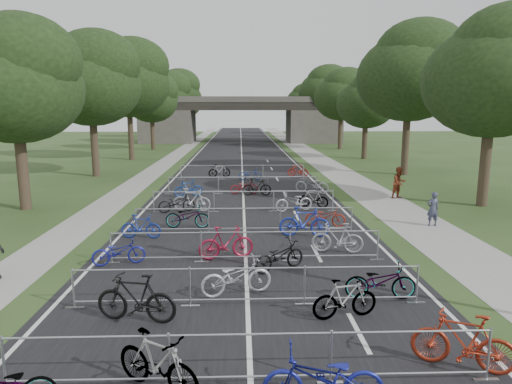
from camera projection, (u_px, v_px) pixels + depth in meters
road at (241, 150)px, 57.89m from camera, size 11.00×140.00×0.01m
sidewalk_right at (304, 150)px, 58.17m from camera, size 3.00×140.00×0.01m
sidewalk_left at (182, 151)px, 57.63m from camera, size 2.00×140.00×0.01m
lane_markings at (241, 151)px, 57.89m from camera, size 0.12×140.00×0.00m
overpass_bridge at (241, 120)px, 72.00m from camera, size 31.00×8.00×7.05m
tree_left_0 at (16, 83)px, 22.84m from camera, size 6.72×6.72×10.25m
tree_right_0 at (496, 75)px, 23.60m from camera, size 7.17×7.17×10.93m
tree_left_1 at (92, 81)px, 34.49m from camera, size 7.56×7.56×11.53m
tree_right_1 at (411, 74)px, 35.22m from camera, size 8.18×8.18×12.47m
tree_left_2 at (129, 80)px, 46.14m from camera, size 8.40×8.40×12.81m
tree_right_2 at (367, 102)px, 47.37m from camera, size 6.16×6.16×9.39m
tree_left_3 at (152, 99)px, 58.23m from camera, size 6.72×6.72×10.25m
tree_right_3 at (342, 95)px, 58.99m from camera, size 7.17×7.17×10.93m
tree_left_4 at (167, 95)px, 69.88m from camera, size 7.56×7.56×11.53m
tree_right_4 at (325, 91)px, 70.61m from camera, size 8.18×8.18×12.47m
tree_left_5 at (177, 92)px, 81.53m from camera, size 8.40×8.40×12.81m
tree_right_5 at (313, 105)px, 82.76m from camera, size 6.16×6.16×9.39m
tree_left_6 at (185, 103)px, 93.62m from camera, size 6.72×6.72×10.25m
tree_right_6 at (304, 100)px, 94.38m from camera, size 7.17×7.17×10.93m
barrier_row_0 at (251, 359)px, 8.64m from camera, size 9.70×0.08×1.10m
barrier_row_1 at (247, 286)px, 12.18m from camera, size 9.70×0.08×1.10m
barrier_row_2 at (246, 246)px, 15.72m from camera, size 9.70×0.08×1.10m
barrier_row_3 at (245, 220)px, 19.45m from camera, size 9.70×0.08×1.10m
barrier_row_4 at (244, 201)px, 23.39m from camera, size 9.70×0.08×1.10m
barrier_row_5 at (243, 185)px, 28.30m from camera, size 9.70×0.08×1.10m
barrier_row_6 at (243, 172)px, 34.20m from camera, size 9.70×0.08×1.10m
bike_1 at (157, 363)px, 8.43m from camera, size 1.94×1.52×1.17m
bike_2 at (323, 379)px, 7.96m from camera, size 2.18×0.87×1.12m
bike_3 at (463, 341)px, 9.17m from camera, size 2.07×1.35×1.21m
bike_4 at (136, 298)px, 11.22m from camera, size 2.15×1.01×1.24m
bike_5 at (236, 277)px, 12.88m from camera, size 2.18×1.27×1.08m
bike_6 at (345, 299)px, 11.43m from camera, size 1.80×0.85×1.04m
bike_7 at (380, 282)px, 12.60m from camera, size 1.98×0.78×1.02m
bike_8 at (119, 252)px, 15.39m from camera, size 1.85×1.07×0.92m
bike_9 at (226, 243)px, 15.98m from camera, size 2.04×1.01×1.18m
bike_10 at (279, 256)px, 14.83m from camera, size 1.96×1.54×0.99m
bike_11 at (337, 238)px, 16.65m from camera, size 1.95×0.90×1.13m
bike_12 at (141, 227)px, 18.53m from camera, size 1.70×0.62×1.00m
bike_13 at (188, 217)px, 20.17m from camera, size 1.98×0.77×1.03m
bike_14 at (305, 222)px, 18.73m from camera, size 2.15×0.90×1.26m
bike_15 at (325, 217)px, 20.41m from camera, size 1.87×0.99×0.93m
bike_16 at (177, 203)px, 23.26m from camera, size 1.98×1.20×0.98m
bike_17 at (192, 200)px, 23.41m from camera, size 2.06×0.91×1.19m
bike_18 at (294, 201)px, 23.44m from camera, size 2.12×1.23×1.05m
bike_19 at (313, 199)px, 24.36m from camera, size 1.68×1.11×0.98m
bike_20 at (189, 188)px, 27.28m from camera, size 1.80×1.05×1.04m
bike_21 at (244, 187)px, 28.22m from camera, size 1.75×0.69×0.90m
bike_22 at (257, 187)px, 27.71m from camera, size 1.77×0.53×1.06m
bike_23 at (312, 185)px, 28.44m from camera, size 2.25×1.60×1.13m
bike_25 at (219, 171)px, 35.12m from camera, size 1.78×0.90×1.03m
bike_26 at (250, 174)px, 33.81m from camera, size 1.75×0.77×0.89m
bike_27 at (298, 171)px, 35.31m from camera, size 1.72×1.01×1.00m
pedestrian_a at (433, 209)px, 20.48m from camera, size 0.60×0.43×1.56m
pedestrian_b at (399, 183)px, 26.87m from camera, size 1.10×1.00×1.85m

